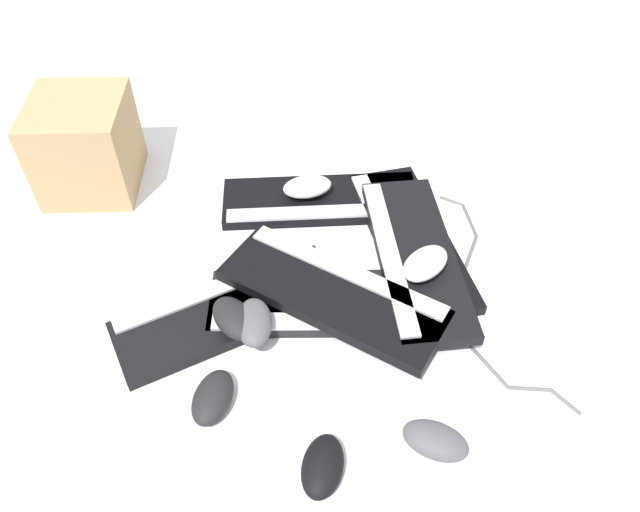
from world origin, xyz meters
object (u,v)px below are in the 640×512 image
at_px(keyboard_0, 323,304).
at_px(mouse_0, 435,440).
at_px(keyboard_5, 414,256).
at_px(mouse_3, 234,318).
at_px(keyboard_4, 333,294).
at_px(mouse_5, 323,466).
at_px(keyboard_1, 410,239).
at_px(keyboard_3, 230,310).
at_px(mouse_2, 307,187).
at_px(mouse_4, 254,322).
at_px(keyboard_2, 321,201).
at_px(cardboard_box, 85,145).
at_px(mouse_1, 425,263).
at_px(mouse_6, 213,397).

distance_m(keyboard_0, mouse_0, 0.34).
xyz_separation_m(keyboard_5, mouse_3, (0.02, -0.38, 0.01)).
xyz_separation_m(keyboard_4, mouse_5, (0.30, -0.14, -0.02)).
bearing_deg(keyboard_1, keyboard_3, -83.88).
height_order(mouse_2, mouse_4, same).
xyz_separation_m(mouse_0, mouse_5, (-0.03, -0.19, 0.00)).
distance_m(keyboard_5, mouse_0, 0.39).
relative_size(keyboard_5, mouse_2, 4.22).
relative_size(keyboard_2, keyboard_4, 1.05).
bearing_deg(keyboard_2, cardboard_box, -120.66).
height_order(keyboard_5, mouse_5, keyboard_5).
xyz_separation_m(mouse_1, mouse_3, (-0.03, -0.37, -0.03)).
relative_size(mouse_1, mouse_2, 1.00).
bearing_deg(keyboard_4, keyboard_3, -106.99).
xyz_separation_m(keyboard_2, keyboard_4, (0.29, -0.09, 0.03)).
height_order(mouse_1, mouse_6, mouse_1).
bearing_deg(cardboard_box, mouse_1, 43.38).
bearing_deg(keyboard_3, mouse_1, 77.47).
relative_size(keyboard_0, mouse_1, 4.22).
distance_m(keyboard_0, mouse_5, 0.33).
bearing_deg(mouse_3, mouse_6, 136.06).
height_order(keyboard_0, keyboard_1, same).
bearing_deg(mouse_6, mouse_1, -43.64).
height_order(mouse_0, mouse_2, mouse_2).
bearing_deg(keyboard_2, mouse_3, -45.55).
bearing_deg(keyboard_5, keyboard_2, -158.45).
height_order(keyboard_2, mouse_2, mouse_2).
xyz_separation_m(keyboard_4, mouse_0, (0.33, 0.04, -0.02)).
bearing_deg(mouse_5, keyboard_2, 11.66).
height_order(mouse_1, cardboard_box, cardboard_box).
relative_size(mouse_3, cardboard_box, 0.51).
relative_size(mouse_2, mouse_4, 1.00).
bearing_deg(mouse_2, keyboard_0, 82.53).
bearing_deg(mouse_5, keyboard_5, -11.91).
bearing_deg(cardboard_box, keyboard_1, 52.34).
relative_size(keyboard_4, keyboard_5, 0.95).
height_order(keyboard_0, mouse_4, mouse_4).
xyz_separation_m(mouse_6, cardboard_box, (-0.68, -0.10, 0.09)).
distance_m(mouse_6, cardboard_box, 0.69).
bearing_deg(keyboard_2, mouse_1, 16.29).
bearing_deg(keyboard_1, keyboard_5, -22.97).
xyz_separation_m(keyboard_1, keyboard_3, (0.04, -0.41, 0.00)).
bearing_deg(keyboard_1, keyboard_4, -65.26).
relative_size(keyboard_5, mouse_5, 4.22).
bearing_deg(keyboard_5, keyboard_3, -94.13).
relative_size(keyboard_4, mouse_5, 4.02).
relative_size(keyboard_1, mouse_6, 4.15).
xyz_separation_m(keyboard_0, mouse_1, (0.03, 0.20, 0.07)).
bearing_deg(mouse_4, mouse_5, 19.37).
relative_size(keyboard_2, keyboard_5, 1.00).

